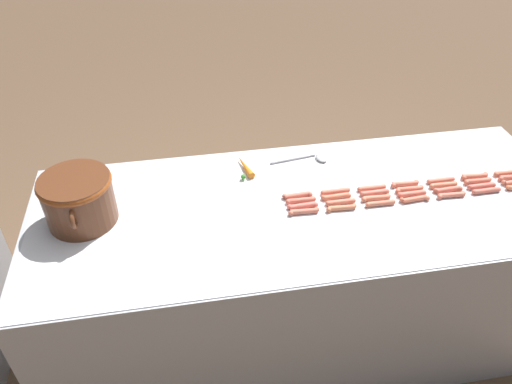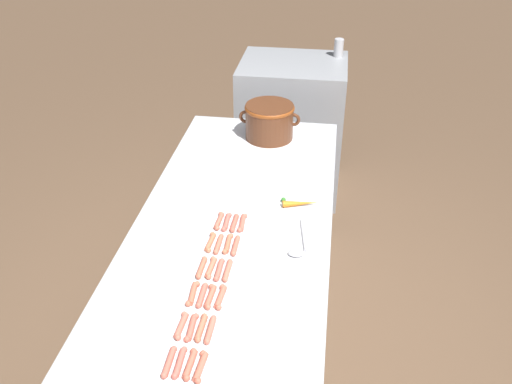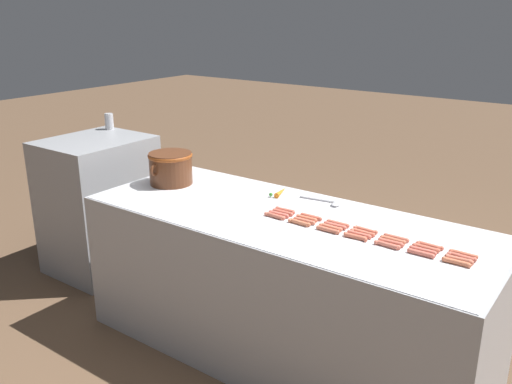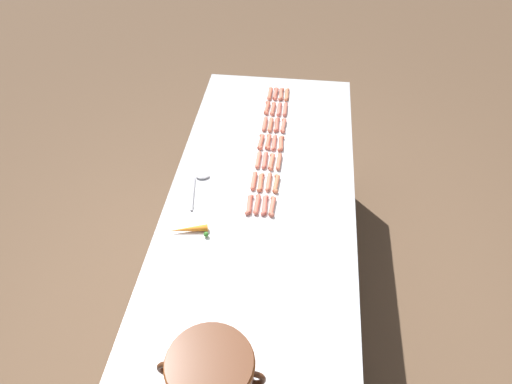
{
  "view_description": "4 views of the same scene",
  "coord_description": "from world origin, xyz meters",
  "px_view_note": "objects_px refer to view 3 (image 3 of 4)",
  "views": [
    {
      "loc": [
        -1.52,
        0.48,
        2.16
      ],
      "look_at": [
        0.05,
        0.21,
        0.9
      ],
      "focal_mm": 34.61,
      "sensor_mm": 36.0,
      "label": 1
    },
    {
      "loc": [
        0.39,
        -1.93,
        2.28
      ],
      "look_at": [
        0.09,
        0.14,
        0.95
      ],
      "focal_mm": 38.78,
      "sensor_mm": 36.0,
      "label": 2
    },
    {
      "loc": [
        -2.33,
        -1.48,
        1.91
      ],
      "look_at": [
        0.01,
        0.2,
        0.94
      ],
      "focal_mm": 38.34,
      "sensor_mm": 36.0,
      "label": 3
    },
    {
      "loc": [
        -0.17,
        1.6,
        2.42
      ],
      "look_at": [
        0.03,
        -0.08,
        0.84
      ],
      "focal_mm": 34.11,
      "sensor_mm": 36.0,
      "label": 4
    }
  ],
  "objects_px": {
    "hot_dog_15": "(426,248)",
    "hot_dog_26": "(311,217)",
    "hot_dog_8": "(423,250)",
    "hot_dog_12": "(304,221)",
    "hot_dog_18": "(335,225)",
    "bean_pot": "(171,166)",
    "back_cabinet": "(100,205)",
    "hot_dog_24": "(365,230)",
    "hot_dog_23": "(396,238)",
    "hot_dog_0": "(456,262)",
    "hot_dog_6": "(275,216)",
    "hot_dog_21": "(463,254)",
    "hot_dog_25": "(338,223)",
    "hot_dog_13": "(279,214)",
    "hot_dog_2": "(387,245)",
    "hot_dog_27": "(285,210)",
    "serving_spoon": "(329,203)",
    "carrot": "(281,192)",
    "hot_dog_9": "(391,242)",
    "hot_dog_14": "(462,257)",
    "hot_dog_7": "(459,260)",
    "hot_dog_22": "(430,246)",
    "hot_dog_4": "(328,230)",
    "hot_dog_17": "(363,233)",
    "hot_dog_11": "(330,227)",
    "hot_dog_10": "(359,234)",
    "hot_dog_20": "(283,212)",
    "hot_dog_1": "(421,253)",
    "soda_can": "(109,121)",
    "hot_dog_19": "(307,218)",
    "hot_dog_5": "(299,223)"
  },
  "relations": [
    {
      "from": "hot_dog_1",
      "to": "hot_dog_12",
      "type": "distance_m",
      "value": 0.64
    },
    {
      "from": "hot_dog_11",
      "to": "hot_dog_13",
      "type": "relative_size",
      "value": 1.0
    },
    {
      "from": "back_cabinet",
      "to": "hot_dog_6",
      "type": "xyz_separation_m",
      "value": [
        -0.18,
        -1.71,
        0.35
      ]
    },
    {
      "from": "hot_dog_2",
      "to": "hot_dog_27",
      "type": "distance_m",
      "value": 0.65
    },
    {
      "from": "hot_dog_6",
      "to": "hot_dog_21",
      "type": "relative_size",
      "value": 1.0
    },
    {
      "from": "back_cabinet",
      "to": "hot_dog_25",
      "type": "xyz_separation_m",
      "value": [
        -0.08,
        -2.03,
        0.35
      ]
    },
    {
      "from": "hot_dog_23",
      "to": "hot_dog_27",
      "type": "distance_m",
      "value": 0.64
    },
    {
      "from": "hot_dog_10",
      "to": "hot_dog_21",
      "type": "height_order",
      "value": "same"
    },
    {
      "from": "hot_dog_8",
      "to": "serving_spoon",
      "type": "xyz_separation_m",
      "value": [
        0.33,
        0.67,
        -0.0
      ]
    },
    {
      "from": "back_cabinet",
      "to": "hot_dog_0",
      "type": "height_order",
      "value": "back_cabinet"
    },
    {
      "from": "hot_dog_0",
      "to": "hot_dog_14",
      "type": "relative_size",
      "value": 1.0
    },
    {
      "from": "hot_dog_11",
      "to": "hot_dog_15",
      "type": "height_order",
      "value": "same"
    },
    {
      "from": "hot_dog_10",
      "to": "hot_dog_25",
      "type": "relative_size",
      "value": 1.0
    },
    {
      "from": "hot_dog_8",
      "to": "hot_dog_12",
      "type": "relative_size",
      "value": 1.0
    },
    {
      "from": "hot_dog_1",
      "to": "hot_dog_25",
      "type": "height_order",
      "value": "same"
    },
    {
      "from": "hot_dog_9",
      "to": "hot_dog_14",
      "type": "distance_m",
      "value": 0.32
    },
    {
      "from": "hot_dog_13",
      "to": "serving_spoon",
      "type": "relative_size",
      "value": 0.49
    },
    {
      "from": "hot_dog_1",
      "to": "hot_dog_19",
      "type": "bearing_deg",
      "value": 83.66
    },
    {
      "from": "back_cabinet",
      "to": "hot_dog_2",
      "type": "relative_size",
      "value": 7.7
    },
    {
      "from": "hot_dog_15",
      "to": "serving_spoon",
      "type": "xyz_separation_m",
      "value": [
        0.3,
        0.67,
        -0.0
      ]
    },
    {
      "from": "hot_dog_18",
      "to": "bean_pot",
      "type": "relative_size",
      "value": 0.38
    },
    {
      "from": "hot_dog_15",
      "to": "carrot",
      "type": "bearing_deg",
      "value": 74.37
    },
    {
      "from": "hot_dog_5",
      "to": "hot_dog_8",
      "type": "distance_m",
      "value": 0.64
    },
    {
      "from": "hot_dog_4",
      "to": "hot_dog_27",
      "type": "relative_size",
      "value": 1.0
    },
    {
      "from": "hot_dog_22",
      "to": "hot_dog_25",
      "type": "distance_m",
      "value": 0.48
    },
    {
      "from": "hot_dog_9",
      "to": "hot_dog_21",
      "type": "bearing_deg",
      "value": -77.97
    },
    {
      "from": "hot_dog_18",
      "to": "hot_dog_21",
      "type": "relative_size",
      "value": 1.0
    },
    {
      "from": "hot_dog_11",
      "to": "serving_spoon",
      "type": "height_order",
      "value": "hot_dog_11"
    },
    {
      "from": "hot_dog_17",
      "to": "hot_dog_0",
      "type": "bearing_deg",
      "value": -97.85
    },
    {
      "from": "back_cabinet",
      "to": "hot_dog_24",
      "type": "distance_m",
      "value": 2.21
    },
    {
      "from": "hot_dog_12",
      "to": "hot_dog_23",
      "type": "xyz_separation_m",
      "value": [
        0.07,
        -0.48,
        0.0
      ]
    },
    {
      "from": "hot_dog_8",
      "to": "soda_can",
      "type": "distance_m",
      "value": 2.72
    },
    {
      "from": "hot_dog_15",
      "to": "hot_dog_26",
      "type": "xyz_separation_m",
      "value": [
        0.04,
        0.63,
        0.0
      ]
    },
    {
      "from": "hot_dog_1",
      "to": "hot_dog_27",
      "type": "relative_size",
      "value": 1.0
    },
    {
      "from": "hot_dog_6",
      "to": "hot_dog_13",
      "type": "relative_size",
      "value": 1.0
    },
    {
      "from": "hot_dog_7",
      "to": "hot_dog_22",
      "type": "bearing_deg",
      "value": 65.92
    },
    {
      "from": "hot_dog_1",
      "to": "hot_dog_15",
      "type": "relative_size",
      "value": 1.0
    },
    {
      "from": "hot_dog_2",
      "to": "hot_dog_21",
      "type": "height_order",
      "value": "same"
    },
    {
      "from": "hot_dog_10",
      "to": "hot_dog_20",
      "type": "xyz_separation_m",
      "value": [
        0.04,
        0.47,
        0.0
      ]
    },
    {
      "from": "back_cabinet",
      "to": "hot_dog_22",
      "type": "height_order",
      "value": "back_cabinet"
    },
    {
      "from": "hot_dog_7",
      "to": "hot_dog_22",
      "type": "relative_size",
      "value": 1.0
    },
    {
      "from": "hot_dog_8",
      "to": "hot_dog_26",
      "type": "height_order",
      "value": "same"
    },
    {
      "from": "hot_dog_1",
      "to": "hot_dog_15",
      "type": "xyz_separation_m",
      "value": [
        0.07,
        0.0,
        0.0
      ]
    },
    {
      "from": "serving_spoon",
      "to": "carrot",
      "type": "distance_m",
      "value": 0.32
    },
    {
      "from": "hot_dog_9",
      "to": "serving_spoon",
      "type": "height_order",
      "value": "hot_dog_9"
    },
    {
      "from": "hot_dog_4",
      "to": "hot_dog_7",
      "type": "height_order",
      "value": "same"
    },
    {
      "from": "hot_dog_17",
      "to": "hot_dog_24",
      "type": "bearing_deg",
      "value": 5.57
    },
    {
      "from": "hot_dog_10",
      "to": "hot_dog_26",
      "type": "distance_m",
      "value": 0.32
    },
    {
      "from": "hot_dog_14",
      "to": "bean_pot",
      "type": "distance_m",
      "value": 1.84
    },
    {
      "from": "hot_dog_8",
      "to": "hot_dog_12",
      "type": "bearing_deg",
      "value": 90.11
    }
  ]
}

